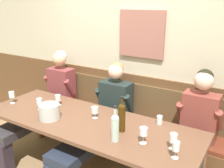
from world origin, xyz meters
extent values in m
cube|color=beige|center=(0.00, 1.09, 1.40)|extent=(6.80, 0.08, 2.80)
cube|color=#996053|center=(0.19, 1.03, 1.59)|extent=(0.60, 0.04, 0.58)
cube|color=brown|center=(0.00, 1.04, 0.52)|extent=(6.80, 0.03, 1.05)
cube|color=brown|center=(0.00, 0.81, 0.22)|extent=(2.79, 0.42, 0.44)
cube|color=maroon|center=(0.00, 0.81, 0.47)|extent=(2.74, 0.39, 0.05)
cube|color=brown|center=(0.00, 1.00, 0.71)|extent=(2.79, 0.04, 0.45)
cube|color=brown|center=(0.00, 0.12, 0.72)|extent=(2.49, 0.86, 0.04)
cylinder|color=brown|center=(-1.18, 0.48, 0.35)|extent=(0.07, 0.07, 0.70)
cylinder|color=brown|center=(1.18, 0.48, 0.35)|extent=(0.07, 0.07, 0.70)
cube|color=#2C232E|center=(-1.00, -0.31, 0.19)|extent=(0.29, 0.14, 0.38)
cube|color=#332F35|center=(-1.00, 0.20, 0.43)|extent=(0.32, 1.13, 0.11)
cube|color=brown|center=(-1.00, 0.81, 0.76)|extent=(0.38, 0.23, 0.54)
sphere|color=#E1AE87|center=(-1.00, 0.80, 1.18)|extent=(0.20, 0.20, 0.20)
sphere|color=beige|center=(-1.00, 0.83, 1.21)|extent=(0.19, 0.19, 0.19)
cylinder|color=brown|center=(-1.20, 0.76, 0.79)|extent=(0.08, 0.20, 0.27)
cylinder|color=brown|center=(-0.80, 0.76, 0.79)|extent=(0.08, 0.20, 0.27)
cube|color=#242C3E|center=(-0.05, 0.20, 0.43)|extent=(0.34, 1.13, 0.11)
cube|color=#1E2928|center=(-0.05, 0.81, 0.73)|extent=(0.41, 0.23, 0.49)
sphere|color=beige|center=(-0.05, 0.80, 1.13)|extent=(0.20, 0.20, 0.20)
sphere|color=#9D794A|center=(-0.05, 0.83, 1.15)|extent=(0.18, 0.18, 0.18)
cylinder|color=#1E2928|center=(-0.26, 0.76, 0.75)|extent=(0.08, 0.20, 0.27)
cylinder|color=#1E2928|center=(0.17, 0.76, 0.75)|extent=(0.08, 0.20, 0.27)
cube|color=brown|center=(1.04, 0.81, 0.76)|extent=(0.38, 0.21, 0.54)
sphere|color=beige|center=(1.04, 0.80, 1.18)|extent=(0.20, 0.20, 0.20)
sphere|color=black|center=(1.04, 0.83, 1.21)|extent=(0.19, 0.19, 0.19)
cylinder|color=brown|center=(0.83, 0.77, 0.79)|extent=(0.08, 0.20, 0.27)
cylinder|color=brown|center=(1.24, 0.77, 0.79)|extent=(0.08, 0.20, 0.27)
cylinder|color=#B9BEBB|center=(-0.38, -0.06, 0.82)|extent=(0.23, 0.23, 0.17)
cylinder|color=#AFC7BD|center=(0.47, -0.08, 0.84)|extent=(0.08, 0.08, 0.21)
sphere|color=#AFC7BD|center=(0.47, -0.08, 0.96)|extent=(0.08, 0.08, 0.08)
cylinder|color=#AFC7BD|center=(0.47, -0.08, 1.02)|extent=(0.03, 0.03, 0.10)
cylinder|color=black|center=(0.47, -0.08, 1.08)|extent=(0.03, 0.03, 0.02)
cylinder|color=#3C2609|center=(0.43, 0.11, 0.86)|extent=(0.08, 0.08, 0.24)
sphere|color=#3C2609|center=(0.43, 0.11, 0.99)|extent=(0.08, 0.08, 0.08)
cylinder|color=#3C2609|center=(0.43, 0.11, 1.04)|extent=(0.03, 0.03, 0.09)
cylinder|color=black|center=(0.43, 0.11, 1.10)|extent=(0.03, 0.03, 0.02)
cylinder|color=silver|center=(0.72, 0.01, 0.74)|extent=(0.07, 0.07, 0.00)
cylinder|color=silver|center=(0.72, 0.01, 0.78)|extent=(0.01, 0.01, 0.08)
cylinder|color=silver|center=(0.72, 0.01, 0.86)|extent=(0.08, 0.08, 0.07)
cylinder|color=#EDD483|center=(0.72, 0.01, 0.84)|extent=(0.07, 0.07, 0.03)
cylinder|color=silver|center=(-0.57, 0.27, 0.74)|extent=(0.06, 0.06, 0.00)
cylinder|color=silver|center=(-0.57, 0.27, 0.77)|extent=(0.01, 0.01, 0.06)
cylinder|color=silver|center=(-0.57, 0.27, 0.84)|extent=(0.07, 0.07, 0.07)
cylinder|color=#ECE27D|center=(-0.57, 0.27, 0.81)|extent=(0.06, 0.06, 0.02)
cylinder|color=silver|center=(-0.67, 0.06, 0.74)|extent=(0.06, 0.06, 0.00)
cylinder|color=silver|center=(-0.67, 0.06, 0.78)|extent=(0.01, 0.01, 0.07)
cylinder|color=silver|center=(-0.67, 0.06, 0.84)|extent=(0.07, 0.07, 0.07)
cylinder|color=#F2D085|center=(-0.67, 0.06, 0.82)|extent=(0.06, 0.06, 0.02)
cylinder|color=silver|center=(-1.11, 0.01, 0.74)|extent=(0.06, 0.06, 0.00)
cylinder|color=silver|center=(-1.11, 0.01, 0.78)|extent=(0.01, 0.01, 0.07)
cylinder|color=silver|center=(-1.11, 0.01, 0.85)|extent=(0.07, 0.07, 0.08)
cylinder|color=#E3E282|center=(-1.11, 0.01, 0.83)|extent=(0.06, 0.06, 0.02)
cylinder|color=silver|center=(0.98, 0.07, 0.74)|extent=(0.07, 0.07, 0.00)
cylinder|color=silver|center=(0.98, 0.07, 0.77)|extent=(0.01, 0.01, 0.06)
cylinder|color=silver|center=(0.98, 0.07, 0.85)|extent=(0.07, 0.07, 0.08)
cylinder|color=#E4DF85|center=(0.98, 0.07, 0.82)|extent=(0.06, 0.06, 0.02)
cylinder|color=silver|center=(0.03, 0.21, 0.74)|extent=(0.06, 0.06, 0.00)
cylinder|color=silver|center=(0.03, 0.21, 0.77)|extent=(0.01, 0.01, 0.06)
cylinder|color=silver|center=(0.03, 0.21, 0.83)|extent=(0.08, 0.08, 0.07)
cylinder|color=silver|center=(1.04, -0.06, 0.74)|extent=(0.06, 0.06, 0.00)
cylinder|color=silver|center=(1.04, -0.06, 0.78)|extent=(0.01, 0.01, 0.07)
cylinder|color=silver|center=(1.04, -0.06, 0.85)|extent=(0.06, 0.06, 0.08)
cylinder|color=silver|center=(0.70, 0.45, 0.78)|extent=(0.06, 0.06, 0.09)
camera|label=1|loc=(1.56, -1.90, 1.99)|focal=41.04mm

